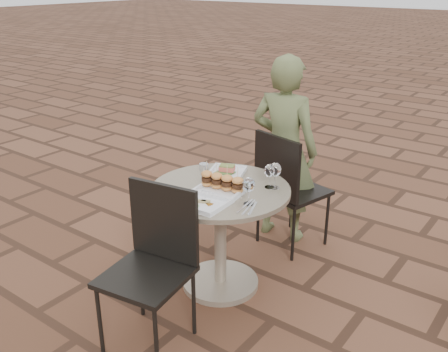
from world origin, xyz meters
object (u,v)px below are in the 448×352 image
Objects in this scene: cafe_table at (220,222)px; plate_salmon at (227,171)px; diner at (284,150)px; plate_tuna at (205,202)px; plate_sliders at (222,185)px; chair_near at (154,253)px; chair_far at (286,182)px.

cafe_table is 3.01× the size of plate_salmon.
cafe_table is 0.91m from diner.
diner is at bearing 96.18° from plate_tuna.
diner is 0.92m from plate_sliders.
chair_near is at bearing -101.52° from plate_tuna.
chair_near is 0.63m from plate_sliders.
chair_far is 3.60× the size of plate_tuna.
chair_far is 0.63× the size of diner.
cafe_table is 0.37m from plate_tuna.
plate_sliders is 0.22m from plate_tuna.
chair_far reaches higher than plate_sliders.
chair_near is (0.00, -0.62, 0.07)m from cafe_table.
cafe_table is at bearing -63.57° from plate_salmon.
chair_far is 2.94× the size of plate_sliders.
chair_near is 2.94× the size of plate_sliders.
chair_near is 0.63× the size of diner.
plate_sliders is (0.08, -0.91, 0.04)m from diner.
plate_salmon reaches higher than plate_tuna.
cafe_table is 0.36m from plate_salmon.
plate_tuna is (0.04, -0.22, -0.03)m from plate_sliders.
chair_near is 3.11× the size of plate_salmon.
plate_salmon reaches higher than cafe_table.
diner is at bearing -39.19° from chair_far.
plate_salmon is (-0.19, -0.49, 0.20)m from chair_far.
diner is at bearing 84.19° from plate_salmon.
cafe_table is 0.72m from chair_far.
plate_tuna is (0.07, 0.37, 0.20)m from chair_near.
chair_near is 0.87m from plate_salmon.
cafe_table is 0.61× the size of diner.
plate_salmon is at bearing 88.90° from chair_near.
diner is 4.65× the size of plate_sliders.
cafe_table is 0.30m from plate_sliders.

